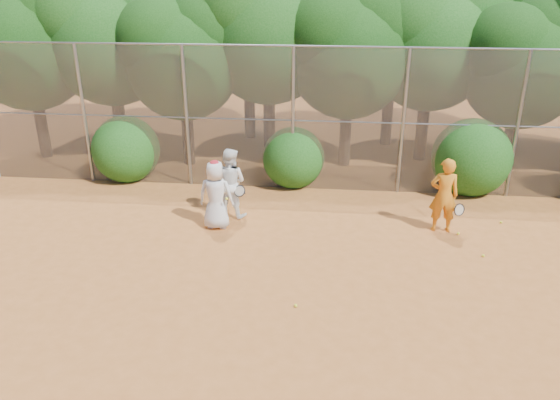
# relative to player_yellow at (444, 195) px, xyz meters

# --- Properties ---
(ground) EXTENTS (80.00, 80.00, 0.00)m
(ground) POSITION_rel_player_yellow_xyz_m (-2.80, -3.59, -0.92)
(ground) COLOR #A95C26
(ground) RESTS_ON ground
(fence_back) EXTENTS (20.05, 0.09, 4.03)m
(fence_back) POSITION_rel_player_yellow_xyz_m (-2.92, 2.41, 1.13)
(fence_back) COLOR gray
(fence_back) RESTS_ON ground
(tree_0) EXTENTS (4.38, 3.81, 6.00)m
(tree_0) POSITION_rel_player_yellow_xyz_m (-12.24, 4.45, 3.01)
(tree_0) COLOR black
(tree_0) RESTS_ON ground
(tree_1) EXTENTS (4.64, 4.03, 6.35)m
(tree_1) POSITION_rel_player_yellow_xyz_m (-9.74, 4.95, 3.24)
(tree_1) COLOR black
(tree_1) RESTS_ON ground
(tree_2) EXTENTS (3.99, 3.47, 5.47)m
(tree_2) POSITION_rel_player_yellow_xyz_m (-7.25, 4.24, 2.66)
(tree_2) COLOR black
(tree_2) RESTS_ON ground
(tree_3) EXTENTS (4.89, 4.26, 6.70)m
(tree_3) POSITION_rel_player_yellow_xyz_m (-4.74, 5.25, 3.48)
(tree_3) COLOR black
(tree_3) RESTS_ON ground
(tree_4) EXTENTS (4.19, 3.64, 5.73)m
(tree_4) POSITION_rel_player_yellow_xyz_m (-2.25, 4.65, 2.84)
(tree_4) COLOR black
(tree_4) RESTS_ON ground
(tree_5) EXTENTS (4.51, 3.92, 6.17)m
(tree_5) POSITION_rel_player_yellow_xyz_m (0.26, 5.45, 3.13)
(tree_5) COLOR black
(tree_5) RESTS_ON ground
(tree_6) EXTENTS (3.86, 3.36, 5.29)m
(tree_6) POSITION_rel_player_yellow_xyz_m (2.75, 4.44, 2.55)
(tree_6) COLOR black
(tree_6) RESTS_ON ground
(tree_9) EXTENTS (4.83, 4.20, 6.62)m
(tree_9) POSITION_rel_player_yellow_xyz_m (-10.74, 7.25, 3.42)
(tree_9) COLOR black
(tree_9) RESTS_ON ground
(tree_10) EXTENTS (5.15, 4.48, 7.06)m
(tree_10) POSITION_rel_player_yellow_xyz_m (-5.73, 7.45, 3.71)
(tree_10) COLOR black
(tree_10) RESTS_ON ground
(tree_11) EXTENTS (4.64, 4.03, 6.35)m
(tree_11) POSITION_rel_player_yellow_xyz_m (-0.74, 7.05, 3.24)
(tree_11) COLOR black
(tree_11) RESTS_ON ground
(tree_12) EXTENTS (5.02, 4.37, 6.88)m
(tree_12) POSITION_rel_player_yellow_xyz_m (3.76, 7.65, 3.59)
(tree_12) COLOR black
(tree_12) RESTS_ON ground
(bush_0) EXTENTS (2.00, 2.00, 2.00)m
(bush_0) POSITION_rel_player_yellow_xyz_m (-8.80, 2.71, 0.08)
(bush_0) COLOR #164B12
(bush_0) RESTS_ON ground
(bush_1) EXTENTS (1.80, 1.80, 1.80)m
(bush_1) POSITION_rel_player_yellow_xyz_m (-3.80, 2.71, -0.02)
(bush_1) COLOR #164B12
(bush_1) RESTS_ON ground
(bush_2) EXTENTS (2.20, 2.20, 2.20)m
(bush_2) POSITION_rel_player_yellow_xyz_m (1.20, 2.71, 0.18)
(bush_2) COLOR #164B12
(bush_2) RESTS_ON ground
(player_yellow) EXTENTS (0.84, 0.54, 1.84)m
(player_yellow) POSITION_rel_player_yellow_xyz_m (0.00, 0.00, 0.00)
(player_yellow) COLOR orange
(player_yellow) RESTS_ON ground
(player_teen) EXTENTS (0.84, 0.55, 1.73)m
(player_teen) POSITION_rel_player_yellow_xyz_m (-5.43, -0.36, -0.06)
(player_teen) COLOR silver
(player_teen) RESTS_ON ground
(player_white) EXTENTS (1.01, 0.88, 1.79)m
(player_white) POSITION_rel_player_yellow_xyz_m (-5.23, 0.37, -0.03)
(player_white) COLOR white
(player_white) RESTS_ON ground
(ball_0) EXTENTS (0.07, 0.07, 0.07)m
(ball_0) POSITION_rel_player_yellow_xyz_m (0.73, -1.27, -0.89)
(ball_0) COLOR yellow
(ball_0) RESTS_ON ground
(ball_1) EXTENTS (0.07, 0.07, 0.07)m
(ball_1) POSITION_rel_player_yellow_xyz_m (0.40, -0.21, -0.89)
(ball_1) COLOR yellow
(ball_1) RESTS_ON ground
(ball_3) EXTENTS (0.07, 0.07, 0.07)m
(ball_3) POSITION_rel_player_yellow_xyz_m (-3.25, -3.61, -0.89)
(ball_3) COLOR yellow
(ball_3) RESTS_ON ground
(ball_4) EXTENTS (0.07, 0.07, 0.07)m
(ball_4) POSITION_rel_player_yellow_xyz_m (1.59, 0.54, -0.89)
(ball_4) COLOR yellow
(ball_4) RESTS_ON ground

